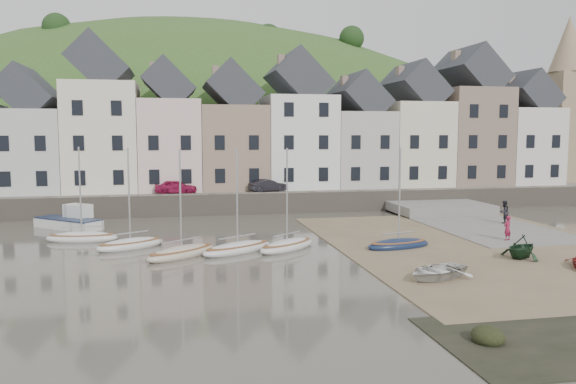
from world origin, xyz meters
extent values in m
plane|color=#433E35|center=(0.00, 0.00, 0.00)|extent=(160.00, 160.00, 0.00)
cube|color=#335220|center=(0.00, 32.00, 0.75)|extent=(90.00, 30.00, 1.50)
cube|color=slate|center=(0.00, 20.50, 1.55)|extent=(70.00, 7.00, 0.10)
cube|color=slate|center=(0.00, 17.00, 0.90)|extent=(70.00, 1.20, 1.80)
cube|color=brown|center=(11.00, 0.00, 0.03)|extent=(18.00, 26.00, 0.06)
cube|color=slate|center=(15.00, 8.00, 0.06)|extent=(8.00, 18.00, 0.12)
ellipsoid|color=#335220|center=(-5.00, 60.00, -18.00)|extent=(134.40, 84.00, 84.00)
cylinder|color=#382619|center=(-22.00, 48.00, 18.00)|extent=(0.50, 0.50, 3.00)
sphere|color=#213D19|center=(-22.00, 48.00, 20.50)|extent=(3.60, 3.60, 3.60)
cylinder|color=#382619|center=(-8.00, 52.00, 18.00)|extent=(0.50, 0.50, 3.00)
sphere|color=#213D19|center=(-8.00, 52.00, 20.50)|extent=(3.60, 3.60, 3.60)
cylinder|color=#382619|center=(6.00, 50.00, 18.00)|extent=(0.50, 0.50, 3.00)
sphere|color=#213D19|center=(6.00, 50.00, 20.50)|extent=(3.60, 3.60, 3.60)
cylinder|color=#382619|center=(18.00, 49.00, 18.00)|extent=(0.50, 0.50, 3.00)
sphere|color=#213D19|center=(18.00, 49.00, 20.50)|extent=(3.60, 3.60, 3.60)
cube|color=beige|center=(-20.05, 24.00, 5.25)|extent=(5.80, 8.00, 7.50)
cube|color=gray|center=(-21.50, 24.00, 11.92)|extent=(0.60, 0.90, 1.40)
cube|color=beige|center=(-13.90, 24.00, 6.50)|extent=(6.40, 8.00, 10.00)
cube|color=gray|center=(-15.50, 24.00, 14.73)|extent=(0.60, 0.90, 1.40)
cube|color=beige|center=(-7.85, 24.00, 5.75)|extent=(5.60, 8.00, 8.50)
cube|color=gray|center=(-9.25, 24.00, 12.82)|extent=(0.60, 0.90, 1.40)
cube|color=#88715E|center=(-1.90, 24.00, 5.50)|extent=(6.20, 8.00, 8.00)
cube|color=gray|center=(-3.45, 24.00, 12.62)|extent=(0.60, 0.90, 1.40)
cube|color=white|center=(4.55, 24.00, 6.00)|extent=(6.60, 8.00, 9.00)
cube|color=gray|center=(2.90, 24.00, 13.83)|extent=(0.60, 0.90, 1.40)
cube|color=#B4B0A5|center=(10.80, 24.00, 5.25)|extent=(5.80, 8.00, 7.50)
cube|color=gray|center=(9.35, 24.00, 11.92)|extent=(0.60, 0.90, 1.40)
cube|color=beige|center=(16.75, 24.00, 5.75)|extent=(6.00, 8.00, 8.50)
cube|color=gray|center=(15.25, 24.00, 13.02)|extent=(0.60, 0.90, 1.40)
cube|color=#7E6A5A|center=(23.00, 24.00, 6.50)|extent=(6.40, 8.00, 10.00)
cube|color=gray|center=(21.40, 24.00, 14.73)|extent=(0.60, 0.90, 1.40)
cube|color=silver|center=(29.15, 24.00, 5.50)|extent=(5.80, 8.00, 8.00)
cube|color=gray|center=(27.70, 24.00, 12.42)|extent=(0.60, 0.90, 1.40)
cube|color=#997F60|center=(34.55, 24.00, 7.50)|extent=(3.50, 3.50, 12.00)
cone|color=#997F60|center=(34.55, 24.00, 16.50)|extent=(4.00, 4.00, 6.00)
ellipsoid|color=silver|center=(-13.48, 6.75, 0.20)|extent=(4.71, 2.03, 0.84)
ellipsoid|color=brown|center=(-13.48, 6.75, 0.42)|extent=(4.33, 1.85, 0.20)
cylinder|color=#B2B5B7|center=(-13.48, 6.75, 3.30)|extent=(0.10, 0.10, 5.60)
cylinder|color=#B2B5B7|center=(-13.48, 6.75, 0.95)|extent=(2.50, 0.38, 0.08)
ellipsoid|color=silver|center=(-10.22, 3.75, 0.20)|extent=(4.50, 3.50, 0.84)
ellipsoid|color=brown|center=(-10.22, 3.75, 0.42)|extent=(4.13, 3.20, 0.20)
cylinder|color=#B2B5B7|center=(-10.22, 3.75, 3.30)|extent=(0.10, 0.10, 5.60)
cylinder|color=#B2B5B7|center=(-10.22, 3.75, 0.95)|extent=(2.09, 1.28, 0.08)
ellipsoid|color=beige|center=(-7.22, 0.73, 0.20)|extent=(4.65, 4.21, 0.84)
ellipsoid|color=brown|center=(-7.22, 0.73, 0.42)|extent=(4.26, 3.86, 0.20)
cylinder|color=#B2B5B7|center=(-7.22, 0.73, 3.30)|extent=(0.10, 0.10, 5.60)
cylinder|color=#B2B5B7|center=(-7.22, 0.73, 0.95)|extent=(2.08, 1.74, 0.08)
ellipsoid|color=silver|center=(-0.96, 1.50, 0.20)|extent=(4.48, 4.02, 0.84)
ellipsoid|color=brown|center=(-0.96, 1.50, 0.42)|extent=(4.11, 3.69, 0.20)
cylinder|color=#B2B5B7|center=(-0.96, 1.50, 3.30)|extent=(0.10, 0.10, 5.60)
cylinder|color=#B2B5B7|center=(-0.96, 1.50, 0.95)|extent=(2.00, 1.63, 0.08)
ellipsoid|color=silver|center=(-3.97, 1.29, 0.20)|extent=(4.96, 3.86, 0.84)
ellipsoid|color=brown|center=(-3.97, 1.29, 0.42)|extent=(4.56, 3.54, 0.20)
cylinder|color=#B2B5B7|center=(-3.97, 1.29, 3.30)|extent=(0.10, 0.10, 5.60)
cylinder|color=#B2B5B7|center=(-3.97, 1.29, 0.95)|extent=(2.34, 1.49, 0.08)
ellipsoid|color=#14213E|center=(5.75, 0.49, 0.20)|extent=(4.51, 2.42, 0.84)
ellipsoid|color=brown|center=(5.75, 0.49, 0.42)|extent=(4.15, 2.21, 0.20)
cylinder|color=#B2B5B7|center=(5.75, 0.49, 3.30)|extent=(0.10, 0.10, 5.60)
cylinder|color=#B2B5B7|center=(5.75, 0.49, 0.95)|extent=(2.31, 0.61, 0.08)
cube|color=silver|center=(-15.23, 12.07, 0.35)|extent=(5.31, 4.94, 0.70)
cube|color=#14213E|center=(-15.23, 12.07, 0.72)|extent=(5.26, 4.90, 0.08)
cube|color=silver|center=(-14.60, 12.62, 1.20)|extent=(2.26, 2.18, 1.00)
imported|color=silver|center=(4.69, -6.78, 0.42)|extent=(4.23, 3.75, 0.72)
imported|color=#16321B|center=(11.24, -3.68, 0.72)|extent=(3.23, 3.08, 1.33)
imported|color=maroon|center=(13.36, 1.03, 0.92)|extent=(0.68, 0.57, 1.59)
imported|color=black|center=(17.04, 7.28, 0.99)|extent=(1.01, 0.90, 1.73)
imported|color=#9B1641|center=(-7.38, 19.50, 2.22)|extent=(3.74, 1.70, 1.25)
imported|color=black|center=(0.85, 19.50, 2.18)|extent=(3.74, 2.27, 1.16)
ellipsoid|color=black|center=(2.65, -14.78, 0.22)|extent=(1.10, 1.21, 0.71)
camera|label=1|loc=(-7.54, -31.56, 7.03)|focal=35.56mm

